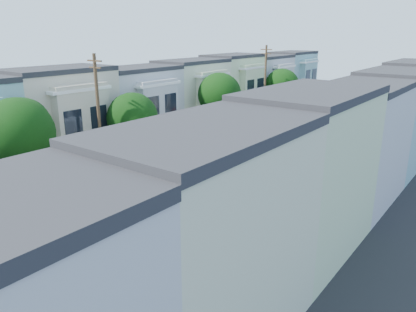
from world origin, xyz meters
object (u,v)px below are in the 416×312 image
Objects in this scene: tree_e at (281,86)px; utility_pole_near at (99,119)px; parked_left_b at (11,213)px; parked_left_d at (184,152)px; tree_b at (18,133)px; parked_right_d at (349,133)px; utility_pole_far at (265,86)px; fedex_truck at (213,171)px; parked_left_c at (119,176)px; parked_right_c at (318,150)px; lead_sedan at (280,153)px; parked_right_b at (158,239)px; tree_c at (132,118)px; tree_d at (219,95)px; tree_far_r at (376,103)px; parked_right_a at (114,264)px.

tree_e is 0.70× the size of utility_pole_near.
parked_left_b is (1.40, -38.90, -3.95)m from tree_e.
parked_left_d is (1.40, -22.01, -3.87)m from tree_e.
parked_right_d is (11.20, 32.60, -4.68)m from tree_b.
tree_e is 4.52m from utility_pole_far.
utility_pole_near and utility_pole_far have the same top height.
fedex_truck reaches higher than parked_left_b.
parked_right_c reaches higher than parked_left_c.
utility_pole_far is at bearing 90.00° from tree_b.
parked_right_c is (2.68, 13.48, -0.95)m from fedex_truck.
parked_left_c is (0.00, 8.84, -0.07)m from parked_left_b.
parked_left_c is at bearing -159.55° from fedex_truck.
parked_left_c is (1.40, 0.43, -4.54)m from utility_pole_near.
utility_pole_far is at bearing -175.89° from parked_right_d.
parked_right_c is at bearing 76.27° from fedex_truck.
lead_sedan is at bearing -97.40° from parked_right_d.
fedex_truck is at bearing 112.71° from parked_right_b.
parked_right_c is (11.20, 23.51, -4.56)m from tree_b.
tree_e is at bearing 113.02° from parked_right_b.
tree_c is (-0.00, 9.97, -0.64)m from tree_b.
parked_right_c is (11.20, -13.57, -3.90)m from tree_e.
tree_far_r is at bearing 41.89° from tree_d.
utility_pole_far is at bearing -89.98° from tree_e.
fedex_truck is (8.52, 10.03, -3.62)m from tree_b.
parked_left_d is 1.05× the size of parked_right_d.
parked_left_d is (1.40, 8.48, -4.38)m from utility_pole_near.
parked_left_b is at bearing -101.82° from parked_right_d.
tree_d is 1.08× the size of tree_e.
lead_sedan is 19.32m from parked_right_b.
parked_left_b reaches higher than parked_right_d.
parked_right_d is (2.68, 22.57, -1.07)m from fedex_truck.
parked_right_a is at bearing -71.95° from utility_pole_far.
parked_right_c is at bearing -85.93° from parked_right_d.
parked_right_c is (9.80, 8.43, -0.04)m from parked_left_d.
parked_left_d is 19.50m from parked_right_a.
utility_pole_far is 2.05× the size of lead_sedan.
parked_right_a is at bearing -83.01° from lead_sedan.
tree_b is 1.22× the size of fedex_truck.
parked_right_d is at bearing -21.81° from tree_e.
fedex_truck reaches higher than parked_right_b.
tree_c is 14.71m from parked_right_b.
parked_right_b is at bearing -89.30° from parked_right_c.
parked_right_b is (-1.99, -33.10, -3.33)m from tree_far_r.
lead_sedan is 9.11m from parked_left_d.
tree_d reaches higher than parked_right_b.
tree_far_r reaches higher than lead_sedan.
parked_right_d is at bearing 90.70° from parked_right_c.
tree_b is 1.87× the size of parked_left_b.
tree_b is 15.80m from parked_left_d.
utility_pole_near is 13.16m from parked_right_b.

